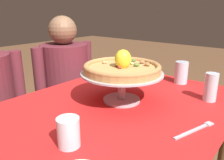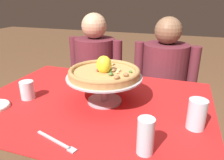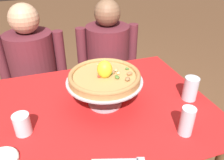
# 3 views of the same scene
# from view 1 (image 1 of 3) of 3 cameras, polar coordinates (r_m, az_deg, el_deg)

# --- Properties ---
(dining_table) EXTENTS (1.23, 0.93, 0.76)m
(dining_table) POSITION_cam_1_polar(r_m,az_deg,el_deg) (1.11, 1.29, -11.64)
(dining_table) COLOR brown
(dining_table) RESTS_ON ground
(pizza_stand) EXTENTS (0.39, 0.39, 0.15)m
(pizza_stand) POSITION_cam_1_polar(r_m,az_deg,el_deg) (1.08, 2.51, -0.09)
(pizza_stand) COLOR #B7B7C1
(pizza_stand) RESTS_ON dining_table
(pizza) EXTENTS (0.37, 0.37, 0.11)m
(pizza) POSITION_cam_1_polar(r_m,az_deg,el_deg) (1.06, 2.60, 3.24)
(pizza) COLOR tan
(pizza) RESTS_ON pizza_stand
(water_glass_side_left) EXTENTS (0.08, 0.08, 0.10)m
(water_glass_side_left) POSITION_cam_1_polar(r_m,az_deg,el_deg) (0.76, -10.94, -13.20)
(water_glass_side_left) COLOR silver
(water_glass_side_left) RESTS_ON dining_table
(water_glass_front_right) EXTENTS (0.06, 0.06, 0.14)m
(water_glass_front_right) POSITION_cam_1_polar(r_m,az_deg,el_deg) (1.20, 23.68, -2.10)
(water_glass_front_right) COLOR silver
(water_glass_front_right) RESTS_ON dining_table
(water_glass_side_right) EXTENTS (0.08, 0.08, 0.13)m
(water_glass_side_right) POSITION_cam_1_polar(r_m,az_deg,el_deg) (1.43, 17.11, 1.53)
(water_glass_side_right) COLOR silver
(water_glass_side_right) RESTS_ON dining_table
(dinner_fork) EXTENTS (0.21, 0.08, 0.01)m
(dinner_fork) POSITION_cam_1_polar(r_m,az_deg,el_deg) (0.91, 20.57, -11.64)
(dinner_fork) COLOR #B7B7C1
(dinner_fork) RESTS_ON dining_table
(diner_right) EXTENTS (0.51, 0.38, 1.15)m
(diner_right) POSITION_cam_1_polar(r_m,az_deg,el_deg) (1.83, -11.45, -2.92)
(diner_right) COLOR black
(diner_right) RESTS_ON ground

